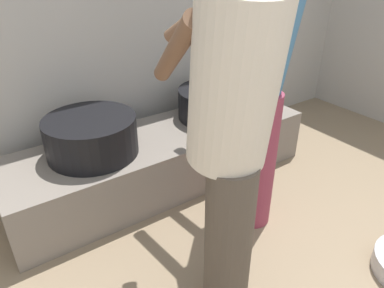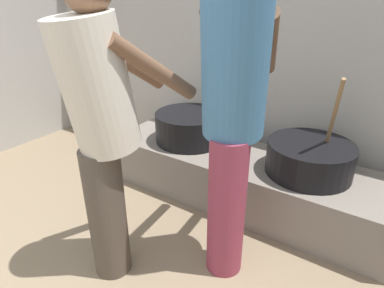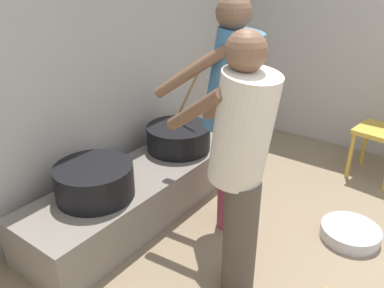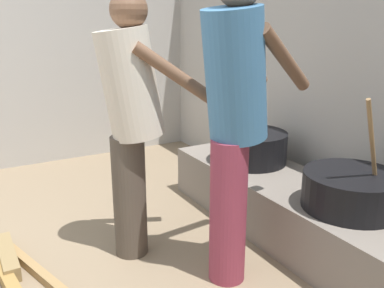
# 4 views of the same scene
# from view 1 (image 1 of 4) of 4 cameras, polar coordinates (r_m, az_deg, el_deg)

# --- Properties ---
(block_enclosure_rear) EXTENTS (4.91, 0.20, 2.00)m
(block_enclosure_rear) POSITION_cam_1_polar(r_m,az_deg,el_deg) (2.60, -12.95, 18.05)
(block_enclosure_rear) COLOR #ADA8A0
(block_enclosure_rear) RESTS_ON ground_plane
(hearth_ledge) EXTENTS (2.06, 0.60, 0.37)m
(hearth_ledge) POSITION_cam_1_polar(r_m,az_deg,el_deg) (2.47, -4.57, -2.19)
(hearth_ledge) COLOR slate
(hearth_ledge) RESTS_ON ground_plane
(cooking_pot_main) EXTENTS (0.54, 0.54, 0.66)m
(cooking_pot_main) POSITION_cam_1_polar(r_m,az_deg,el_deg) (2.59, 3.85, 6.53)
(cooking_pot_main) COLOR black
(cooking_pot_main) RESTS_ON hearth_ledge
(cooking_pot_secondary) EXTENTS (0.53, 0.53, 0.23)m
(cooking_pot_secondary) POSITION_cam_1_polar(r_m,az_deg,el_deg) (2.18, -15.66, 1.24)
(cooking_pot_secondary) COLOR black
(cooking_pot_secondary) RESTS_ON hearth_ledge
(cook_in_blue_shirt) EXTENTS (0.53, 0.75, 1.67)m
(cook_in_blue_shirt) POSITION_cam_1_polar(r_m,az_deg,el_deg) (1.83, 10.94, 12.66)
(cook_in_blue_shirt) COLOR #8C3347
(cook_in_blue_shirt) RESTS_ON ground_plane
(cook_in_cream_shirt) EXTENTS (0.48, 0.71, 1.55)m
(cook_in_cream_shirt) POSITION_cam_1_polar(r_m,az_deg,el_deg) (1.28, 6.25, 2.47)
(cook_in_cream_shirt) COLOR #4C4238
(cook_in_cream_shirt) RESTS_ON ground_plane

